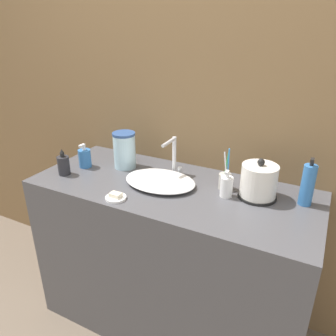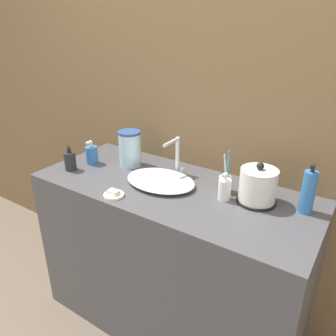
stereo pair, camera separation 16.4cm
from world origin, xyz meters
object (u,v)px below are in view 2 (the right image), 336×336
at_px(toothbrush_cup, 225,183).
at_px(shampoo_bottle, 70,160).
at_px(mouthwash_bottle, 308,192).
at_px(electric_kettle, 258,187).
at_px(hand_cream_bottle, 92,155).
at_px(faucet, 177,154).
at_px(water_pitcher, 130,149).
at_px(lotion_bottle, 225,189).

height_order(toothbrush_cup, shampoo_bottle, toothbrush_cup).
relative_size(shampoo_bottle, mouthwash_bottle, 0.64).
xyz_separation_m(electric_kettle, mouthwash_bottle, (0.21, 0.04, 0.02)).
bearing_deg(hand_cream_bottle, shampoo_bottle, -104.12).
bearing_deg(faucet, electric_kettle, -6.59).
bearing_deg(mouthwash_bottle, water_pitcher, -178.70).
xyz_separation_m(mouthwash_bottle, water_pitcher, (-0.98, -0.02, 0.00)).
distance_m(faucet, water_pitcher, 0.30).
bearing_deg(electric_kettle, hand_cream_bottle, -174.62).
relative_size(electric_kettle, mouthwash_bottle, 0.87).
distance_m(hand_cream_bottle, water_pitcher, 0.24).
xyz_separation_m(electric_kettle, toothbrush_cup, (-0.17, 0.01, -0.03)).
bearing_deg(faucet, toothbrush_cup, -7.40).
distance_m(faucet, mouthwash_bottle, 0.69).
bearing_deg(lotion_bottle, hand_cream_bottle, -177.78).
bearing_deg(lotion_bottle, mouthwash_bottle, 15.24).
height_order(shampoo_bottle, water_pitcher, water_pitcher).
height_order(toothbrush_cup, mouthwash_bottle, mouthwash_bottle).
relative_size(lotion_bottle, mouthwash_bottle, 0.59).
bearing_deg(toothbrush_cup, electric_kettle, -5.10).
height_order(electric_kettle, water_pitcher, water_pitcher).
distance_m(lotion_bottle, mouthwash_bottle, 0.36).
relative_size(toothbrush_cup, mouthwash_bottle, 0.95).
distance_m(mouthwash_bottle, water_pitcher, 0.98).
distance_m(toothbrush_cup, lotion_bottle, 0.08).
xyz_separation_m(shampoo_bottle, mouthwash_bottle, (1.22, 0.26, 0.04)).
xyz_separation_m(faucet, lotion_bottle, (0.34, -0.11, -0.06)).
relative_size(faucet, water_pitcher, 1.01).
bearing_deg(electric_kettle, shampoo_bottle, -167.34).
bearing_deg(electric_kettle, faucet, 173.41).
bearing_deg(water_pitcher, toothbrush_cup, 0.19).
bearing_deg(hand_cream_bottle, electric_kettle, 5.38).
relative_size(toothbrush_cup, lotion_bottle, 1.61).
distance_m(toothbrush_cup, water_pitcher, 0.60).
relative_size(electric_kettle, toothbrush_cup, 0.91).
distance_m(toothbrush_cup, shampoo_bottle, 0.87).
relative_size(toothbrush_cup, hand_cream_bottle, 1.57).
bearing_deg(toothbrush_cup, mouthwash_bottle, 3.05).
bearing_deg(water_pitcher, mouthwash_bottle, 1.30).
bearing_deg(water_pitcher, shampoo_bottle, -135.23).
height_order(electric_kettle, lotion_bottle, electric_kettle).
relative_size(lotion_bottle, water_pitcher, 0.66).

